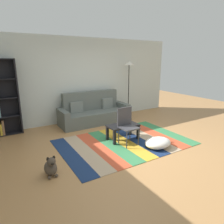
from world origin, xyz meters
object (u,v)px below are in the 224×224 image
(coffee_table, at_px, (123,128))
(tv_remote, at_px, (123,125))
(folding_chair, at_px, (127,123))
(pouf, at_px, (158,143))
(dog, at_px, (51,167))
(standing_lamp, at_px, (129,70))
(couch, at_px, (94,113))

(coffee_table, relative_size, tv_remote, 5.33)
(tv_remote, distance_m, folding_chair, 0.27)
(coffee_table, bearing_deg, pouf, -63.03)
(dog, distance_m, folding_chair, 2.04)
(pouf, bearing_deg, standing_lamp, 68.56)
(couch, bearing_deg, folding_chair, -92.09)
(pouf, relative_size, standing_lamp, 0.33)
(couch, distance_m, standing_lamp, 1.96)
(coffee_table, relative_size, folding_chair, 0.89)
(dog, bearing_deg, couch, 49.63)
(dog, distance_m, tv_remote, 2.14)
(dog, bearing_deg, pouf, -3.18)
(couch, xyz_separation_m, coffee_table, (-0.00, -1.68, -0.01))
(standing_lamp, height_order, tv_remote, standing_lamp)
(dog, distance_m, standing_lamp, 4.54)
(couch, distance_m, coffee_table, 1.68)
(coffee_table, xyz_separation_m, pouf, (0.42, -0.84, -0.20))
(standing_lamp, distance_m, folding_chair, 2.80)
(coffee_table, bearing_deg, tv_remote, -129.45)
(pouf, distance_m, tv_remote, 0.97)
(coffee_table, height_order, folding_chair, folding_chair)
(standing_lamp, bearing_deg, dog, -144.26)
(couch, xyz_separation_m, pouf, (0.42, -2.52, -0.21))
(coffee_table, height_order, pouf, coffee_table)
(coffee_table, bearing_deg, standing_lamp, 51.04)
(dog, height_order, tv_remote, tv_remote)
(couch, relative_size, coffee_table, 2.83)
(dog, bearing_deg, tv_remote, 18.75)
(coffee_table, bearing_deg, couch, 89.87)
(dog, bearing_deg, coffee_table, 19.07)
(couch, xyz_separation_m, tv_remote, (-0.02, -1.70, 0.08))
(coffee_table, height_order, dog, coffee_table)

